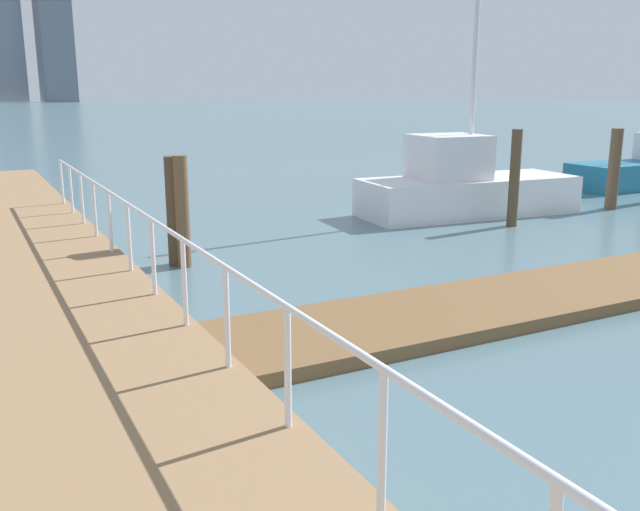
% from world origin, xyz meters
% --- Properties ---
extents(ground_plane, '(300.00, 300.00, 0.00)m').
position_xyz_m(ground_plane, '(0.00, 20.00, 0.00)').
color(ground_plane, slate).
extents(floating_dock, '(12.64, 2.00, 0.18)m').
position_xyz_m(floating_dock, '(2.82, 11.49, 0.09)').
color(floating_dock, brown).
rests_on(floating_dock, ground_plane).
extents(boardwalk_railing, '(0.06, 27.39, 1.08)m').
position_xyz_m(boardwalk_railing, '(-3.15, 8.21, 1.22)').
color(boardwalk_railing, white).
rests_on(boardwalk_railing, boardwalk).
extents(dock_piling_1, '(0.31, 0.31, 2.13)m').
position_xyz_m(dock_piling_1, '(9.98, 16.74, 1.06)').
color(dock_piling_1, brown).
rests_on(dock_piling_1, ground_plane).
extents(dock_piling_2, '(0.25, 0.25, 2.01)m').
position_xyz_m(dock_piling_2, '(-1.90, 16.03, 1.00)').
color(dock_piling_2, brown).
rests_on(dock_piling_2, ground_plane).
extents(dock_piling_3, '(0.35, 0.35, 1.98)m').
position_xyz_m(dock_piling_3, '(-1.96, 16.23, 0.99)').
color(dock_piling_3, '#473826').
rests_on(dock_piling_3, ground_plane).
extents(dock_piling_4, '(0.24, 0.24, 2.24)m').
position_xyz_m(dock_piling_4, '(6.02, 16.20, 1.12)').
color(dock_piling_4, brown).
rests_on(dock_piling_4, ground_plane).
extents(moored_boat_1, '(5.74, 2.44, 7.42)m').
position_xyz_m(moored_boat_1, '(5.96, 17.90, 0.72)').
color(moored_boat_1, white).
rests_on(moored_boat_1, ground_plane).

